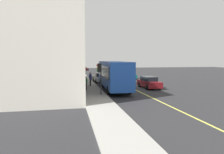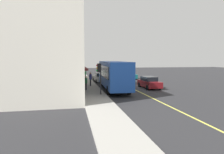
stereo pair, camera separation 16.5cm
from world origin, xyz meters
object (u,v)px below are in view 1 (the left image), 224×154
car_silver (100,77)px  pedestrian_by_curb (90,78)px  traffic_light (99,71)px  car_teal (129,75)px  bus (113,74)px  car_maroon (149,82)px  pedestrian_at_corner (85,74)px  pedestrian_mid_block (86,82)px

car_silver → pedestrian_by_curb: 6.37m
traffic_light → car_teal: bearing=-25.8°
bus → car_maroon: (0.48, -4.89, -1.24)m
traffic_light → car_maroon: 8.54m
traffic_light → car_silver: 13.10m
pedestrian_at_corner → pedestrian_mid_block: bearing=176.3°
traffic_light → car_maroon: (4.26, -7.18, -1.79)m
bus → car_teal: (12.87, -5.76, -1.24)m
pedestrian_mid_block → pedestrian_by_curb: 3.52m
pedestrian_by_curb → pedestrian_at_corner: bearing=-0.2°
bus → car_teal: bus is taller
bus → car_silver: (9.05, 0.37, -1.24)m
pedestrian_by_curb → bus: bearing=-140.5°
traffic_light → pedestrian_mid_block: traffic_light is taller
car_maroon → pedestrian_at_corner: size_ratio=2.78×
traffic_light → car_silver: bearing=-8.5°
pedestrian_at_corner → pedestrian_mid_block: pedestrian_mid_block is taller
car_maroon → car_teal: size_ratio=0.99×
bus → pedestrian_by_curb: (3.10, 2.55, -0.70)m
car_teal → car_silver: bearing=121.9°
car_teal → pedestrian_mid_block: (-13.18, 9.17, 0.37)m
car_maroon → pedestrian_mid_block: 8.35m
pedestrian_at_corner → bus: bearing=-169.6°
car_silver → pedestrian_mid_block: 9.85m
pedestrian_at_corner → traffic_light: bearing=-179.3°
car_silver → car_teal: size_ratio=0.99×
pedestrian_by_curb → car_silver: bearing=-20.1°
pedestrian_at_corner → pedestrian_mid_block: (-13.96, 0.90, 0.04)m
car_maroon → car_silver: same height
pedestrian_mid_block → pedestrian_at_corner: bearing=-3.7°
traffic_light → car_teal: traffic_light is taller
car_maroon → car_teal: (12.39, -0.87, 0.00)m
car_silver → car_teal: same height
bus → pedestrian_at_corner: bus is taller
bus → pedestrian_at_corner: bearing=10.4°
car_teal → traffic_light: bearing=154.2°
traffic_light → car_maroon: traffic_light is taller
bus → pedestrian_by_curb: 4.07m
traffic_light → pedestrian_mid_block: (3.47, 1.13, -1.42)m
traffic_light → pedestrian_mid_block: size_ratio=1.98×
car_maroon → car_silver: (8.57, 5.26, 0.00)m
car_silver → pedestrian_mid_block: bearing=162.0°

